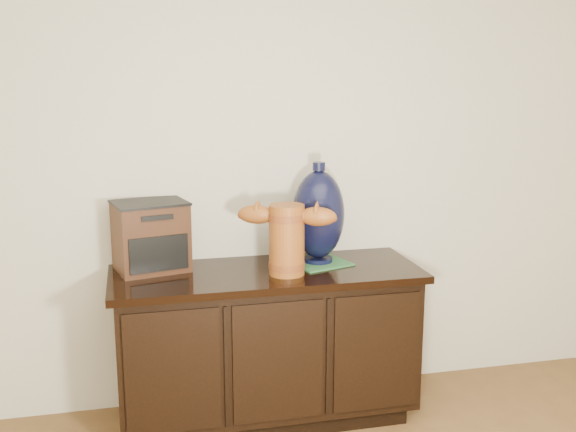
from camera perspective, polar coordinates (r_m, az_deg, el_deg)
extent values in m
plane|color=beige|center=(3.35, -2.83, 5.68)|extent=(4.50, 0.00, 4.50)
cube|color=black|center=(3.47, -1.77, -16.01)|extent=(1.29, 0.45, 0.08)
cube|color=black|center=(3.31, -1.81, -10.50)|extent=(1.40, 0.50, 0.64)
cube|color=black|center=(3.20, -1.85, -4.91)|extent=(1.46, 0.56, 0.03)
cube|color=black|center=(3.03, -9.73, -12.94)|extent=(0.41, 0.01, 0.56)
cube|color=black|center=(3.08, -0.84, -12.27)|extent=(0.41, 0.01, 0.56)
cube|color=black|center=(3.21, 7.50, -11.39)|extent=(0.41, 0.01, 0.56)
cylinder|color=#99511B|center=(3.09, -0.11, -2.03)|extent=(0.21, 0.21, 0.33)
cylinder|color=#481D0D|center=(3.12, -0.11, -4.17)|extent=(0.22, 0.22, 0.03)
cylinder|color=#481D0D|center=(3.06, -0.11, -0.05)|extent=(0.22, 0.22, 0.03)
ellipsoid|color=#99511B|center=(3.09, -2.70, 0.14)|extent=(0.19, 0.14, 0.09)
ellipsoid|color=#99511B|center=(3.04, 2.53, -0.05)|extent=(0.19, 0.14, 0.09)
cube|color=#361B0D|center=(3.22, -11.54, -1.76)|extent=(0.37, 0.32, 0.32)
cube|color=black|center=(3.11, -10.86, -3.17)|extent=(0.27, 0.07, 0.16)
cube|color=black|center=(3.19, -11.66, 1.11)|extent=(0.38, 0.33, 0.01)
cube|color=#2D6436|center=(3.31, 2.55, -3.92)|extent=(0.33, 0.33, 0.01)
cylinder|color=black|center=(3.31, 2.56, -3.68)|extent=(0.14, 0.14, 0.02)
ellipsoid|color=black|center=(3.26, 2.59, 0.13)|extent=(0.32, 0.32, 0.43)
cylinder|color=black|center=(3.22, 2.63, 4.22)|extent=(0.06, 0.06, 0.04)
cylinder|color=#50100D|center=(3.29, 0.85, -2.66)|extent=(0.06, 0.06, 0.16)
cylinder|color=silver|center=(3.27, 0.86, -1.09)|extent=(0.06, 0.06, 0.03)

